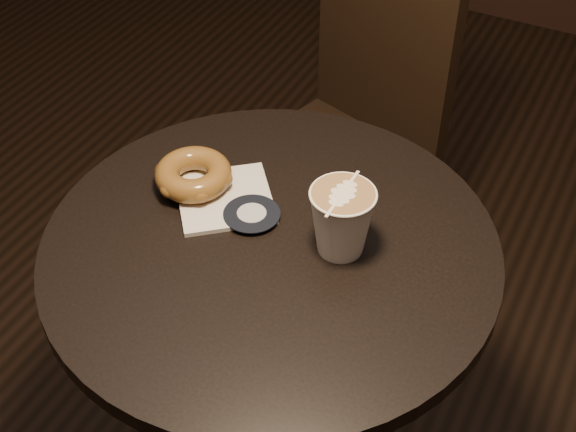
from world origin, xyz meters
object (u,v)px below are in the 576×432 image
(cafe_table, at_px, (272,326))
(pastry_bag, at_px, (225,198))
(chair, at_px, (358,110))
(doughnut, at_px, (193,174))
(latte_cup, at_px, (342,221))

(cafe_table, distance_m, pastry_bag, 0.24)
(cafe_table, relative_size, pastry_bag, 5.11)
(cafe_table, height_order, pastry_bag, pastry_bag)
(chair, bearing_deg, pastry_bag, -70.17)
(cafe_table, height_order, doughnut, doughnut)
(chair, relative_size, pastry_bag, 6.39)
(cafe_table, distance_m, chair, 0.70)
(cafe_table, bearing_deg, doughnut, 161.90)
(cafe_table, xyz_separation_m, pastry_bag, (-0.11, 0.05, 0.20))
(chair, height_order, doughnut, chair)
(latte_cup, bearing_deg, chair, 110.18)
(latte_cup, bearing_deg, pastry_bag, 175.97)
(cafe_table, relative_size, chair, 0.80)
(chair, distance_m, pastry_bag, 0.67)
(pastry_bag, height_order, latte_cup, latte_cup)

